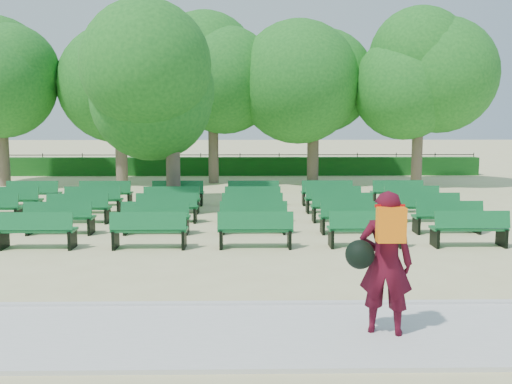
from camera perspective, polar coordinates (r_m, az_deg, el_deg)
ground at (r=14.95m, az=-6.01°, el=-3.70°), size 120.00×120.00×0.00m
paving at (r=7.87m, az=-10.81°, el=-13.93°), size 30.00×2.20×0.06m
curb at (r=8.93m, az=-9.54°, el=-11.14°), size 30.00×0.12×0.10m
hedge at (r=28.75m, az=-3.61°, el=2.58°), size 26.00×0.70×0.90m
fence at (r=29.19m, az=-3.57°, el=1.77°), size 26.00×0.10×1.02m
tree_line at (r=24.82m, az=-4.01°, el=0.76°), size 21.80×6.80×7.04m
bench_array at (r=15.95m, az=-8.88°, el=-2.73°), size 1.70×0.65×1.05m
tree_among at (r=18.03m, az=-8.43°, el=10.28°), size 3.94×3.94×5.59m
person at (r=7.63m, az=12.66°, el=-6.70°), size 0.94×0.64×1.89m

